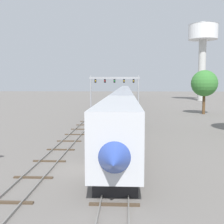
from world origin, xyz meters
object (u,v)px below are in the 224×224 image
Objects in this scene: passenger_train at (124,96)px; trackside_tree_mid at (204,83)px; water_tower at (203,38)px; signal_gantry at (114,84)px.

trackside_tree_mid is at bearing -58.03° from passenger_train.
signal_gantry is at bearing -130.19° from water_tower.
water_tower is 50.07m from trackside_tree_mid.
trackside_tree_mid is at bearing -30.67° from signal_gantry.
signal_gantry is at bearing 149.33° from trackside_tree_mid.
passenger_train is at bearing 81.49° from signal_gantry.
water_tower is (27.45, 20.13, 19.52)m from passenger_train.
passenger_train is 30.83m from trackside_tree_mid.
water_tower is at bearing 76.31° from trackside_tree_mid.
passenger_train is 15.56m from signal_gantry.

